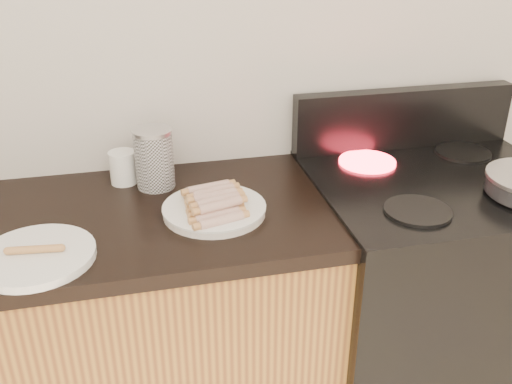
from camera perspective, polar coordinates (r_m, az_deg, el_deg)
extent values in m
cube|color=silver|center=(1.74, -9.36, 14.88)|extent=(4.00, 0.04, 2.60)
cube|color=black|center=(2.03, 16.32, -10.73)|extent=(0.76, 0.65, 0.90)
cube|color=black|center=(1.80, 18.13, 1.00)|extent=(0.76, 0.65, 0.01)
cube|color=black|center=(1.99, 14.53, 7.15)|extent=(0.76, 0.06, 0.20)
cylinder|color=black|center=(1.58, 15.85, -1.82)|extent=(0.18, 0.18, 0.01)
cylinder|color=#FF1E2D|center=(1.86, 11.06, 2.99)|extent=(0.18, 0.18, 0.01)
cylinder|color=black|center=(2.01, 20.00, 3.73)|extent=(0.18, 0.18, 0.01)
cylinder|color=white|center=(1.54, -4.19, -1.88)|extent=(0.34, 0.34, 0.02)
cylinder|color=silver|center=(1.44, -21.15, -6.02)|extent=(0.36, 0.36, 0.02)
cylinder|color=#9D4335|center=(1.45, -3.60, -2.86)|extent=(0.12, 0.05, 0.03)
cylinder|color=#9D4335|center=(1.47, -3.78, -2.35)|extent=(0.12, 0.05, 0.03)
cylinder|color=#9D4335|center=(1.49, -3.96, -1.86)|extent=(0.12, 0.05, 0.03)
cylinder|color=#9D4335|center=(1.52, -4.13, -1.38)|extent=(0.12, 0.05, 0.03)
cylinder|color=#9D4335|center=(1.54, -4.30, -0.92)|extent=(0.12, 0.05, 0.03)
cylinder|color=#9D4335|center=(1.57, -4.46, -0.47)|extent=(0.12, 0.05, 0.03)
cylinder|color=#9D4335|center=(1.59, -4.61, -0.04)|extent=(0.12, 0.05, 0.03)
cylinder|color=#9D4335|center=(1.62, -4.76, 0.38)|extent=(0.12, 0.05, 0.03)
cylinder|color=#9D4335|center=(1.47, -3.90, -1.36)|extent=(0.12, 0.05, 0.03)
cylinder|color=#9D4335|center=(1.50, -4.07, -0.88)|extent=(0.12, 0.05, 0.03)
cylinder|color=#9D4335|center=(1.52, -4.24, -0.42)|extent=(0.12, 0.05, 0.03)
cylinder|color=#9D4335|center=(1.55, -4.40, 0.02)|extent=(0.12, 0.05, 0.03)
cylinder|color=#9D4335|center=(1.57, -4.56, 0.46)|extent=(0.12, 0.05, 0.03)
cylinder|color=#C27130|center=(1.43, -21.27, -5.36)|extent=(0.12, 0.03, 0.02)
cylinder|color=white|center=(1.69, -10.12, 3.15)|extent=(0.11, 0.11, 0.17)
cylinder|color=silver|center=(1.65, -10.37, 6.00)|extent=(0.12, 0.12, 0.01)
cylinder|color=silver|center=(1.74, -13.16, 2.41)|extent=(0.10, 0.10, 0.10)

